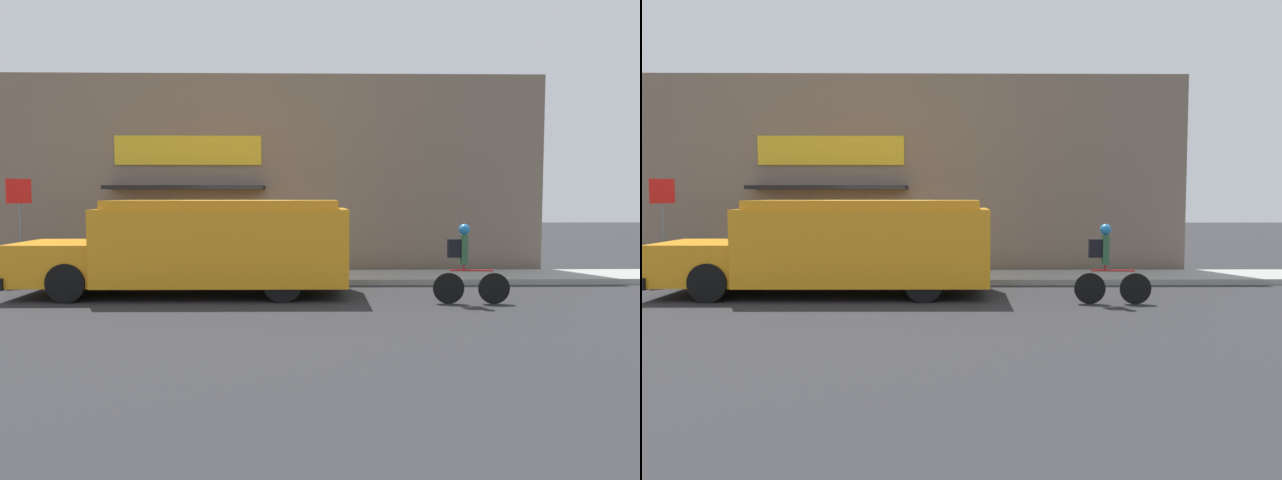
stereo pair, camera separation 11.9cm
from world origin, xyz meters
The scene contains 7 objects.
ground_plane centered at (0.00, 0.00, 0.00)m, with size 70.00×70.00×0.00m, color #2B2B2D.
sidewalk centered at (0.00, 1.00, 0.07)m, with size 28.00×2.00×0.14m.
storefront centered at (-0.05, 2.39, 2.70)m, with size 16.27×1.10×5.40m.
school_bus centered at (-0.56, -1.33, 1.06)m, with size 6.98×2.70×2.03m.
cyclist centered at (4.79, -2.56, 0.79)m, with size 1.50×0.22×1.58m.
stop_sign_post centered at (-5.37, 0.76, 1.78)m, with size 0.45×0.45×2.45m.
trash_bin centered at (1.20, 1.22, 0.55)m, with size 0.58×0.58×0.82m.
Camera 1 is at (1.68, -14.66, 2.12)m, focal length 35.00 mm.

